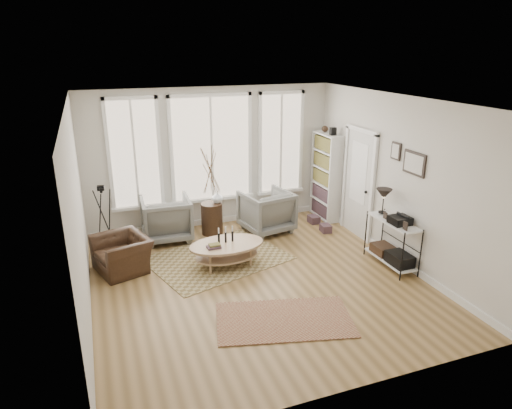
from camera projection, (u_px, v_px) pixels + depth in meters
name	position (u px, v px, depth m)	size (l,w,h in m)	color
room	(258.00, 197.00, 7.09)	(5.50, 5.54, 2.90)	olive
bay_window	(212.00, 151.00, 9.41)	(4.14, 0.12, 2.24)	#D9B689
door	(359.00, 181.00, 9.02)	(0.09, 1.06, 2.22)	silver
bookcase	(326.00, 176.00, 9.98)	(0.31, 0.85, 2.06)	white
low_shelf	(392.00, 238.00, 7.88)	(0.38, 1.08, 1.30)	white
wall_art	(409.00, 160.00, 7.52)	(0.04, 0.88, 0.44)	black
rug_main	(218.00, 258.00, 8.29)	(2.32, 1.74, 0.01)	brown
rug_runner	(284.00, 319.00, 6.42)	(1.89, 1.05, 0.01)	maroon
coffee_table	(226.00, 248.00, 7.93)	(1.34, 0.87, 0.60)	tan
armchair_left	(166.00, 219.00, 8.99)	(0.93, 0.96, 0.87)	slate
armchair_right	(266.00, 211.00, 9.40)	(0.93, 0.95, 0.87)	slate
side_table	(211.00, 193.00, 9.12)	(0.43, 0.43, 1.82)	#352115
vase	(217.00, 197.00, 9.21)	(0.23, 0.23, 0.24)	silver
accent_chair	(122.00, 254.00, 7.78)	(0.81, 0.93, 0.60)	#352115
tripod_camera	(105.00, 221.00, 8.48)	(0.44, 0.44, 1.26)	black
book_stack_near	(314.00, 219.00, 9.93)	(0.20, 0.25, 0.16)	brown
book_stack_far	(326.00, 228.00, 9.45)	(0.19, 0.25, 0.16)	brown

